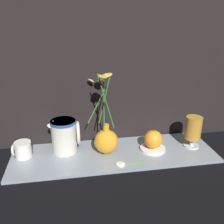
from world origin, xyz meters
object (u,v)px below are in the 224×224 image
Objects in this scene: ceramic_pitcher at (65,135)px; tea_glass at (193,129)px; yellow_mug at (23,149)px; orange_fruit at (153,140)px; vase_with_flowers at (106,139)px.

tea_glass is at bearing -5.33° from ceramic_pitcher.
yellow_mug is 0.18m from ceramic_pitcher.
orange_fruit is at bearing -179.22° from tea_glass.
ceramic_pitcher is 0.57m from tea_glass.
yellow_mug is 0.55× the size of tea_glass.
tea_glass is (0.74, -0.03, 0.05)m from yellow_mug.
ceramic_pitcher is 1.09× the size of tea_glass.
vase_with_flowers is at bearing -12.74° from ceramic_pitcher.
ceramic_pitcher reaches higher than yellow_mug.
ceramic_pitcher is at bearing 167.26° from vase_with_flowers.
vase_with_flowers is 2.53× the size of tea_glass.
vase_with_flowers is 0.21m from orange_fruit.
orange_fruit is (0.38, -0.06, -0.03)m from ceramic_pitcher.
vase_with_flowers is 0.35m from yellow_mug.
orange_fruit is at bearing -3.81° from yellow_mug.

